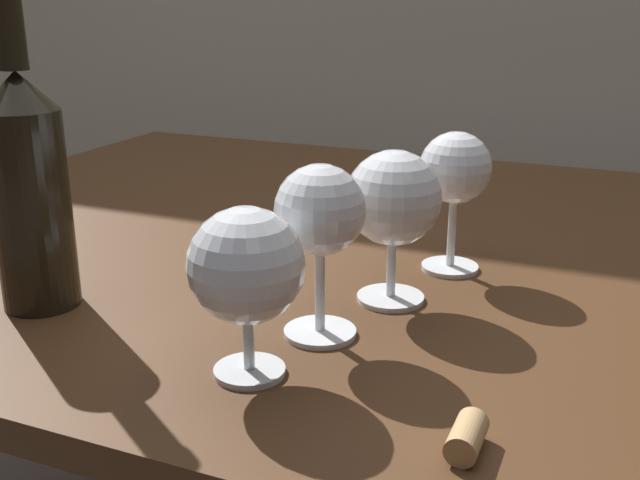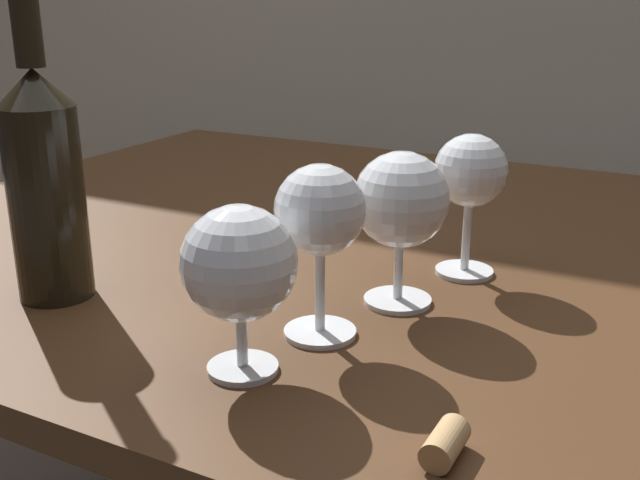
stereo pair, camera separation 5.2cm
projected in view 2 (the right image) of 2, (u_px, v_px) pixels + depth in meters
dining_table at (380, 304)px, 0.96m from camera, size 1.30×0.98×0.76m
wine_glass_merlot at (239, 265)px, 0.58m from camera, size 0.09×0.09×0.14m
wine_glass_chardonnay at (320, 215)px, 0.64m from camera, size 0.08×0.08×0.15m
wine_glass_rose at (401, 202)px, 0.71m from camera, size 0.09×0.09×0.15m
wine_glass_amber at (470, 175)px, 0.78m from camera, size 0.08×0.08×0.15m
wine_bottle at (45, 179)px, 0.72m from camera, size 0.07×0.07×0.30m
cork at (445, 444)px, 0.49m from camera, size 0.02×0.04×0.02m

